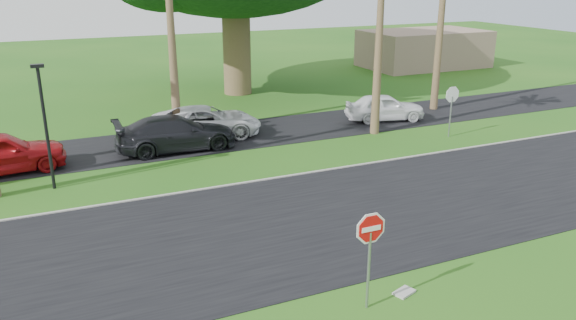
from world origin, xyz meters
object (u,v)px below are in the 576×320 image
(stop_sign_far, at_px, (452,101))
(car_dark, at_px, (176,134))
(car_pickup, at_px, (385,107))
(car_minivan, at_px, (206,122))
(stop_sign_near, at_px, (370,241))

(stop_sign_far, xyz_separation_m, car_dark, (-12.69, 3.30, -0.99))
(stop_sign_far, relative_size, car_pickup, 0.62)
(car_dark, height_order, car_pickup, car_dark)
(car_minivan, bearing_deg, stop_sign_far, -101.93)
(stop_sign_far, height_order, car_minivan, stop_sign_far)
(stop_sign_near, xyz_separation_m, stop_sign_far, (11.50, 11.00, 0.00))
(car_dark, relative_size, car_pickup, 1.27)
(car_dark, bearing_deg, car_pickup, -86.18)
(car_minivan, xyz_separation_m, car_pickup, (9.70, -0.90, -0.02))
(stop_sign_far, xyz_separation_m, car_minivan, (-10.83, 4.86, -1.03))
(stop_sign_near, xyz_separation_m, car_pickup, (10.37, 14.96, -1.06))
(stop_sign_far, bearing_deg, car_minivan, -24.18)
(car_pickup, bearing_deg, stop_sign_far, -149.55)
(stop_sign_far, bearing_deg, stop_sign_near, 43.73)
(stop_sign_near, xyz_separation_m, car_dark, (-1.19, 14.30, -0.99))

